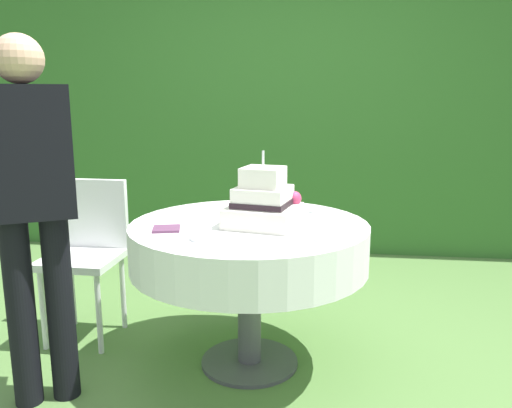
{
  "coord_description": "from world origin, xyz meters",
  "views": [
    {
      "loc": [
        0.33,
        -2.41,
        1.35
      ],
      "look_at": [
        0.04,
        -0.02,
        0.85
      ],
      "focal_mm": 36.0,
      "sensor_mm": 36.0,
      "label": 1
    }
  ],
  "objects_px": {
    "serving_plate_far": "(235,208)",
    "wedding_cake": "(264,203)",
    "serving_plate_near": "(206,238)",
    "serving_plate_left": "(324,238)",
    "standing_person": "(31,199)",
    "serving_plate_right": "(323,211)",
    "cake_table": "(249,246)",
    "napkin_stack": "(166,229)",
    "garden_chair": "(88,243)"
  },
  "relations": [
    {
      "from": "serving_plate_far",
      "to": "wedding_cake",
      "type": "bearing_deg",
      "value": -59.47
    },
    {
      "from": "serving_plate_far",
      "to": "standing_person",
      "type": "xyz_separation_m",
      "value": [
        -0.75,
        -0.73,
        0.18
      ]
    },
    {
      "from": "serving_plate_far",
      "to": "standing_person",
      "type": "bearing_deg",
      "value": -135.87
    },
    {
      "from": "wedding_cake",
      "to": "serving_plate_near",
      "type": "relative_size",
      "value": 2.67
    },
    {
      "from": "cake_table",
      "to": "serving_plate_left",
      "type": "relative_size",
      "value": 8.87
    },
    {
      "from": "serving_plate_far",
      "to": "serving_plate_left",
      "type": "relative_size",
      "value": 0.94
    },
    {
      "from": "napkin_stack",
      "to": "garden_chair",
      "type": "height_order",
      "value": "garden_chair"
    },
    {
      "from": "cake_table",
      "to": "serving_plate_near",
      "type": "height_order",
      "value": "serving_plate_near"
    },
    {
      "from": "serving_plate_far",
      "to": "garden_chair",
      "type": "relative_size",
      "value": 0.14
    },
    {
      "from": "serving_plate_near",
      "to": "standing_person",
      "type": "distance_m",
      "value": 0.75
    },
    {
      "from": "cake_table",
      "to": "garden_chair",
      "type": "bearing_deg",
      "value": 165.27
    },
    {
      "from": "wedding_cake",
      "to": "serving_plate_near",
      "type": "bearing_deg",
      "value": -128.34
    },
    {
      "from": "cake_table",
      "to": "serving_plate_near",
      "type": "relative_size",
      "value": 8.24
    },
    {
      "from": "serving_plate_near",
      "to": "serving_plate_far",
      "type": "relative_size",
      "value": 1.14
    },
    {
      "from": "cake_table",
      "to": "wedding_cake",
      "type": "distance_m",
      "value": 0.24
    },
    {
      "from": "cake_table",
      "to": "wedding_cake",
      "type": "height_order",
      "value": "wedding_cake"
    },
    {
      "from": "serving_plate_near",
      "to": "serving_plate_right",
      "type": "distance_m",
      "value": 0.79
    },
    {
      "from": "serving_plate_left",
      "to": "standing_person",
      "type": "bearing_deg",
      "value": -171.55
    },
    {
      "from": "wedding_cake",
      "to": "napkin_stack",
      "type": "height_order",
      "value": "wedding_cake"
    },
    {
      "from": "serving_plate_right",
      "to": "garden_chair",
      "type": "relative_size",
      "value": 0.16
    },
    {
      "from": "cake_table",
      "to": "serving_plate_near",
      "type": "distance_m",
      "value": 0.36
    },
    {
      "from": "wedding_cake",
      "to": "cake_table",
      "type": "bearing_deg",
      "value": 156.67
    },
    {
      "from": "wedding_cake",
      "to": "napkin_stack",
      "type": "relative_size",
      "value": 3.07
    },
    {
      "from": "serving_plate_far",
      "to": "serving_plate_right",
      "type": "distance_m",
      "value": 0.48
    },
    {
      "from": "serving_plate_left",
      "to": "napkin_stack",
      "type": "bearing_deg",
      "value": 174.9
    },
    {
      "from": "serving_plate_left",
      "to": "garden_chair",
      "type": "distance_m",
      "value": 1.43
    },
    {
      "from": "wedding_cake",
      "to": "serving_plate_near",
      "type": "xyz_separation_m",
      "value": [
        -0.22,
        -0.28,
        -0.1
      ]
    },
    {
      "from": "serving_plate_far",
      "to": "garden_chair",
      "type": "bearing_deg",
      "value": -176.89
    },
    {
      "from": "serving_plate_near",
      "to": "serving_plate_left",
      "type": "height_order",
      "value": "same"
    },
    {
      "from": "cake_table",
      "to": "standing_person",
      "type": "xyz_separation_m",
      "value": [
        -0.87,
        -0.43,
        0.3
      ]
    },
    {
      "from": "standing_person",
      "to": "serving_plate_far",
      "type": "bearing_deg",
      "value": 44.13
    },
    {
      "from": "cake_table",
      "to": "serving_plate_left",
      "type": "distance_m",
      "value": 0.45
    },
    {
      "from": "serving_plate_left",
      "to": "standing_person",
      "type": "relative_size",
      "value": 0.08
    },
    {
      "from": "serving_plate_far",
      "to": "serving_plate_right",
      "type": "xyz_separation_m",
      "value": [
        0.48,
        -0.01,
        0.0
      ]
    },
    {
      "from": "serving_plate_far",
      "to": "serving_plate_right",
      "type": "relative_size",
      "value": 0.85
    },
    {
      "from": "wedding_cake",
      "to": "serving_plate_far",
      "type": "distance_m",
      "value": 0.4
    },
    {
      "from": "cake_table",
      "to": "serving_plate_near",
      "type": "xyz_separation_m",
      "value": [
        -0.15,
        -0.31,
        0.12
      ]
    },
    {
      "from": "serving_plate_far",
      "to": "napkin_stack",
      "type": "relative_size",
      "value": 1.01
    },
    {
      "from": "napkin_stack",
      "to": "garden_chair",
      "type": "relative_size",
      "value": 0.14
    },
    {
      "from": "wedding_cake",
      "to": "serving_plate_far",
      "type": "bearing_deg",
      "value": 120.53
    },
    {
      "from": "serving_plate_left",
      "to": "garden_chair",
      "type": "xyz_separation_m",
      "value": [
        -1.32,
        0.5,
        -0.21
      ]
    },
    {
      "from": "serving_plate_near",
      "to": "serving_plate_far",
      "type": "distance_m",
      "value": 0.61
    },
    {
      "from": "cake_table",
      "to": "standing_person",
      "type": "bearing_deg",
      "value": -153.82
    },
    {
      "from": "serving_plate_right",
      "to": "serving_plate_left",
      "type": "bearing_deg",
      "value": -89.54
    },
    {
      "from": "wedding_cake",
      "to": "serving_plate_right",
      "type": "height_order",
      "value": "wedding_cake"
    },
    {
      "from": "serving_plate_far",
      "to": "napkin_stack",
      "type": "distance_m",
      "value": 0.54
    },
    {
      "from": "wedding_cake",
      "to": "serving_plate_left",
      "type": "distance_m",
      "value": 0.37
    },
    {
      "from": "garden_chair",
      "to": "standing_person",
      "type": "bearing_deg",
      "value": -82.19
    },
    {
      "from": "serving_plate_near",
      "to": "serving_plate_far",
      "type": "bearing_deg",
      "value": 87.6
    },
    {
      "from": "serving_plate_near",
      "to": "napkin_stack",
      "type": "distance_m",
      "value": 0.25
    }
  ]
}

